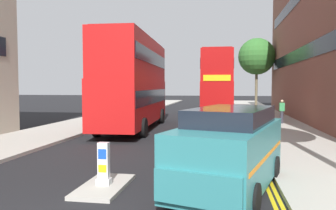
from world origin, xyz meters
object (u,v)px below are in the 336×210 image
Objects in this scene: keep_left_bollard at (104,165)px; taxi_minivan at (229,149)px; double_decker_bus_away at (134,81)px; double_decker_bus_oncoming at (216,82)px; pedestrian_far at (282,111)px.

taxi_minivan is (3.23, 0.33, 0.46)m from keep_left_bollard.
taxi_minivan is at bearing -63.75° from double_decker_bus_away.
double_decker_bus_oncoming is at bearing 83.87° from keep_left_bollard.
double_decker_bus_away is 11.27m from double_decker_bus_oncoming.
pedestrian_far is at bearing 20.56° from double_decker_bus_away.
double_decker_bus_oncoming reaches higher than keep_left_bollard.
double_decker_bus_away is 13.02m from taxi_minivan.
double_decker_bus_away reaches higher than keep_left_bollard.
keep_left_bollard is at bearing -96.13° from double_decker_bus_oncoming.
pedestrian_far is (3.73, 15.08, -0.08)m from taxi_minivan.
double_decker_bus_oncoming is 2.11× the size of taxi_minivan.
taxi_minivan is 3.17× the size of pedestrian_far.
double_decker_bus_away is 2.12× the size of taxi_minivan.
double_decker_bus_away is 1.00× the size of double_decker_bus_oncoming.
keep_left_bollard is at bearing -174.18° from taxi_minivan.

